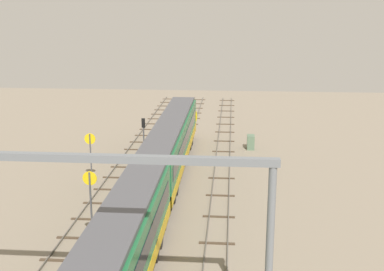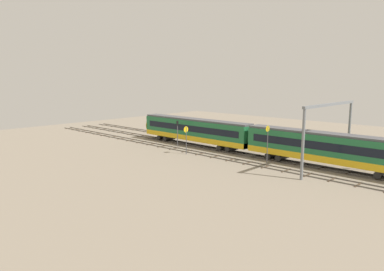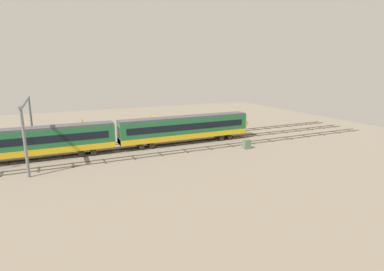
# 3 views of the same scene
# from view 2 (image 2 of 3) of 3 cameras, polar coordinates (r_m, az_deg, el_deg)

# --- Properties ---
(ground_plane) EXTENTS (102.59, 102.59, 0.00)m
(ground_plane) POSITION_cam_2_polar(r_m,az_deg,el_deg) (62.81, 3.31, -2.09)
(ground_plane) COLOR gray
(track_near_foreground) EXTENTS (86.59, 2.40, 0.16)m
(track_near_foreground) POSITION_cam_2_polar(r_m,az_deg,el_deg) (66.51, 6.02, -1.43)
(track_near_foreground) COLOR #59544C
(track_near_foreground) RESTS_ON ground
(track_with_train) EXTENTS (86.59, 2.40, 0.16)m
(track_with_train) POSITION_cam_2_polar(r_m,az_deg,el_deg) (62.80, 3.31, -2.03)
(track_with_train) COLOR #59544C
(track_with_train) RESTS_ON ground
(track_middle) EXTENTS (86.59, 2.40, 0.16)m
(track_middle) POSITION_cam_2_polar(r_m,az_deg,el_deg) (59.25, 0.27, -2.69)
(track_middle) COLOR #59544C
(track_middle) RESTS_ON ground
(train) EXTENTS (50.40, 3.24, 4.80)m
(train) POSITION_cam_2_polar(r_m,az_deg,el_deg) (57.89, 8.96, -0.48)
(train) COLOR #1E6638
(train) RESTS_ON ground
(overhead_gantry) EXTENTS (0.40, 15.52, 8.96)m
(overhead_gantry) POSITION_cam_2_polar(r_m,az_deg,el_deg) (51.20, 21.15, 2.12)
(overhead_gantry) COLOR slate
(overhead_gantry) RESTS_ON ground
(speed_sign_near_foreground) EXTENTS (0.14, 0.89, 5.52)m
(speed_sign_near_foreground) POSITION_cam_2_polar(r_m,az_deg,el_deg) (52.42, 11.99, -0.60)
(speed_sign_near_foreground) COLOR #4C4C51
(speed_sign_near_foreground) RESTS_ON ground
(speed_sign_mid_trackside) EXTENTS (0.14, 0.97, 4.57)m
(speed_sign_mid_trackside) POSITION_cam_2_polar(r_m,az_deg,el_deg) (57.47, -0.95, -0.05)
(speed_sign_mid_trackside) COLOR #4C4C51
(speed_sign_mid_trackside) RESTS_ON ground
(signal_light_trackside_approach) EXTENTS (0.31, 0.32, 4.69)m
(signal_light_trackside_approach) POSITION_cam_2_polar(r_m,az_deg,el_deg) (64.11, -2.35, 0.93)
(signal_light_trackside_approach) COLOR #4C4C51
(signal_light_trackside_approach) RESTS_ON ground
(signal_light_trackside_departure) EXTENTS (0.31, 0.32, 4.31)m
(signal_light_trackside_departure) POSITION_cam_2_polar(r_m,az_deg,el_deg) (52.89, 27.30, -2.12)
(signal_light_trackside_departure) COLOR #4C4C51
(signal_light_trackside_departure) RESTS_ON ground
(relay_cabinet) EXTENTS (1.22, 0.80, 1.56)m
(relay_cabinet) POSITION_cam_2_polar(r_m,az_deg,el_deg) (76.43, 0.13, 0.55)
(relay_cabinet) COLOR #597259
(relay_cabinet) RESTS_ON ground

